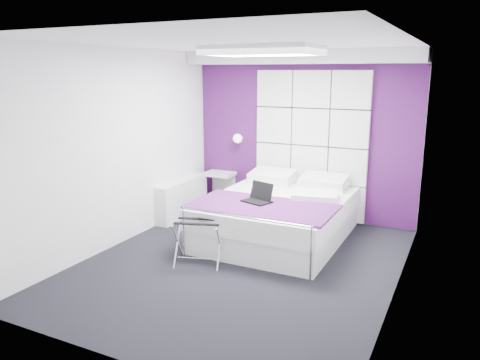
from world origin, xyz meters
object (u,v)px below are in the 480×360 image
at_px(bed, 278,216).
at_px(wall_lamp, 239,138).
at_px(luggage_rack, 199,242).
at_px(nightstand, 220,174).
at_px(laptop, 258,197).
at_px(radiator, 182,198).

bearing_deg(bed, wall_lamp, 137.62).
xyz_separation_m(bed, luggage_rack, (-0.54, -1.25, -0.06)).
height_order(wall_lamp, nightstand, wall_lamp).
height_order(wall_lamp, laptop, wall_lamp).
relative_size(wall_lamp, luggage_rack, 0.27).
bearing_deg(wall_lamp, luggage_rack, -75.63).
height_order(radiator, nightstand, nightstand).
bearing_deg(luggage_rack, wall_lamp, 86.75).
distance_m(radiator, nightstand, 0.84).
relative_size(luggage_rack, laptop, 1.53).
height_order(bed, luggage_rack, bed).
xyz_separation_m(nightstand, luggage_rack, (0.92, -2.23, -0.33)).
relative_size(bed, luggage_rack, 4.05).
xyz_separation_m(luggage_rack, laptop, (0.42, 0.83, 0.42)).
xyz_separation_m(radiator, bed, (1.76, -0.26, 0.03)).
relative_size(wall_lamp, laptop, 0.42).
bearing_deg(wall_lamp, bed, -42.38).
relative_size(wall_lamp, nightstand, 0.31).
bearing_deg(laptop, wall_lamp, 143.45).
xyz_separation_m(wall_lamp, luggage_rack, (0.58, -2.27, -0.95)).
distance_m(radiator, bed, 1.78).
height_order(nightstand, luggage_rack, nightstand).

